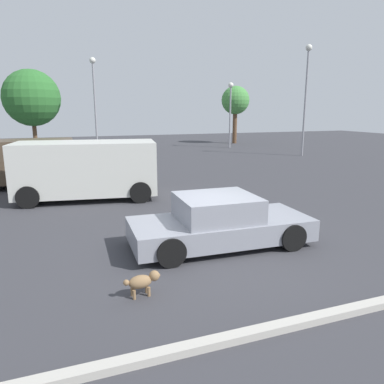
{
  "coord_description": "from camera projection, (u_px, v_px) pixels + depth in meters",
  "views": [
    {
      "loc": [
        -3.27,
        -7.43,
        3.22
      ],
      "look_at": [
        0.26,
        2.19,
        0.9
      ],
      "focal_mm": 33.92,
      "sensor_mm": 36.0,
      "label": 1
    }
  ],
  "objects": [
    {
      "name": "tree_back_right",
      "position": [
        32.0,
        98.0,
        27.96
      ],
      "size": [
        4.31,
        4.31,
        6.29
      ],
      "color": "brown",
      "rests_on": "ground_plane"
    },
    {
      "name": "suv_dark",
      "position": [
        17.0,
        162.0,
        15.32
      ],
      "size": [
        4.61,
        2.06,
        1.99
      ],
      "rotation": [
        0.0,
        0.0,
        3.14
      ],
      "color": "#4C3D2D",
      "rests_on": "ground_plane"
    },
    {
      "name": "parking_curb",
      "position": [
        301.0,
        322.0,
        5.53
      ],
      "size": [
        8.46,
        0.2,
        0.12
      ],
      "primitive_type": "cube",
      "color": "#B7B2A8",
      "rests_on": "ground_plane"
    },
    {
      "name": "ground_plane",
      "position": [
        213.0,
        249.0,
        8.61
      ],
      "size": [
        80.0,
        80.0,
        0.0
      ],
      "primitive_type": "plane",
      "color": "#38383D"
    },
    {
      "name": "light_post_near",
      "position": [
        230.0,
        103.0,
        30.92
      ],
      "size": [
        0.44,
        0.44,
        5.51
      ],
      "color": "gray",
      "rests_on": "ground_plane"
    },
    {
      "name": "light_post_mid",
      "position": [
        94.0,
        90.0,
        26.67
      ],
      "size": [
        0.44,
        0.44,
        6.96
      ],
      "color": "gray",
      "rests_on": "ground_plane"
    },
    {
      "name": "van_white",
      "position": [
        87.0,
        168.0,
        13.24
      ],
      "size": [
        5.19,
        2.9,
        2.1
      ],
      "rotation": [
        0.0,
        0.0,
        2.99
      ],
      "color": "silver",
      "rests_on": "ground_plane"
    },
    {
      "name": "tree_back_left",
      "position": [
        235.0,
        101.0,
        35.15
      ],
      "size": [
        2.7,
        2.7,
        5.52
      ],
      "color": "brown",
      "rests_on": "ground_plane"
    },
    {
      "name": "dog",
      "position": [
        143.0,
        281.0,
        6.38
      ],
      "size": [
        0.67,
        0.27,
        0.43
      ],
      "rotation": [
        0.0,
        0.0,
        0.07
      ],
      "color": "olive",
      "rests_on": "ground_plane"
    },
    {
      "name": "light_post_far",
      "position": [
        306.0,
        84.0,
        25.05
      ],
      "size": [
        0.44,
        0.44,
        7.57
      ],
      "color": "gray",
      "rests_on": "ground_plane"
    },
    {
      "name": "sedan_foreground",
      "position": [
        219.0,
        223.0,
        8.73
      ],
      "size": [
        4.39,
        2.04,
        1.24
      ],
      "rotation": [
        0.0,
        0.0,
        -0.04
      ],
      "color": "gray",
      "rests_on": "ground_plane"
    }
  ]
}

